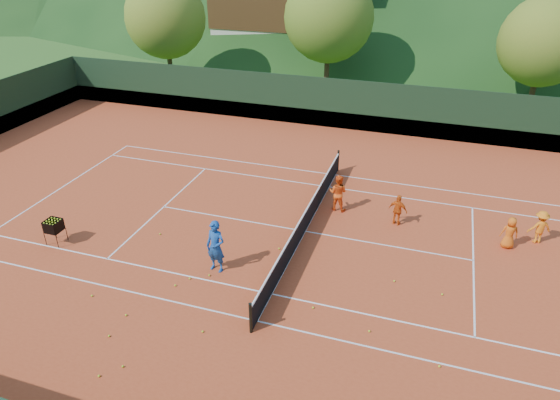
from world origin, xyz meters
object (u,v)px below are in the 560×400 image
(student_d, at_px, (540,227))
(tennis_net, at_px, (305,221))
(ball_hopper, at_px, (54,226))
(student_b, at_px, (398,210))
(student_c, at_px, (510,233))
(coach, at_px, (216,247))
(chalet_mid, at_px, (475,1))
(student_a, at_px, (338,193))

(student_d, height_order, tennis_net, student_d)
(ball_hopper, bearing_deg, tennis_net, 23.20)
(student_b, distance_m, student_c, 4.20)
(tennis_net, bearing_deg, student_d, 13.28)
(student_d, bearing_deg, ball_hopper, -2.15)
(student_b, relative_size, student_d, 0.98)
(coach, relative_size, student_b, 1.48)
(coach, distance_m, student_c, 10.96)
(student_d, xyz_separation_m, chalet_mid, (-2.70, 31.95, 4.29))
(coach, distance_m, student_a, 6.39)
(student_d, xyz_separation_m, ball_hopper, (-17.57, -5.85, 0.07))
(coach, bearing_deg, student_a, 69.66)
(student_c, distance_m, ball_hopper, 17.23)
(student_c, height_order, student_d, student_d)
(student_a, distance_m, ball_hopper, 11.37)
(coach, height_order, student_c, coach)
(student_d, bearing_deg, tennis_net, -7.30)
(student_d, bearing_deg, student_c, 13.04)
(student_d, distance_m, chalet_mid, 32.35)
(student_a, height_order, chalet_mid, chalet_mid)
(student_c, bearing_deg, student_d, -151.83)
(coach, distance_m, tennis_net, 4.15)
(student_a, height_order, student_b, student_a)
(student_a, height_order, tennis_net, student_a)
(student_b, distance_m, tennis_net, 3.81)
(coach, height_order, tennis_net, coach)
(student_a, distance_m, tennis_net, 2.32)
(student_c, xyz_separation_m, tennis_net, (-7.59, -1.31, -0.14))
(student_b, bearing_deg, student_a, 5.15)
(coach, xyz_separation_m, student_c, (9.87, 4.75, -0.34))
(student_c, bearing_deg, student_a, -12.49)
(coach, height_order, student_b, coach)
(student_b, height_order, student_d, student_d)
(student_a, bearing_deg, coach, 66.17)
(student_c, bearing_deg, student_b, -10.74)
(tennis_net, distance_m, chalet_mid, 34.81)
(student_c, relative_size, ball_hopper, 1.28)
(coach, xyz_separation_m, tennis_net, (2.28, 3.44, -0.48))
(chalet_mid, bearing_deg, student_c, -87.21)
(student_b, xyz_separation_m, tennis_net, (-3.41, -1.70, -0.16))
(student_b, height_order, chalet_mid, chalet_mid)
(ball_hopper, relative_size, chalet_mid, 0.08)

